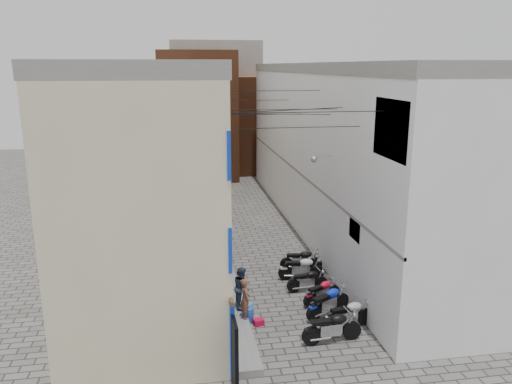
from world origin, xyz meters
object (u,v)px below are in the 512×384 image
motorcycle_g (301,259)px  water_jug_far (248,311)px  motorcycle_a (332,326)px  motorcycle_d (322,290)px  person_a (245,298)px  water_jug_near (249,315)px  motorcycle_e (307,279)px  person_b (242,287)px  motorcycle_c (328,300)px  motorcycle_f (301,267)px  red_crate (258,322)px  motorcycle_b (349,313)px

motorcycle_g → water_jug_far: (-2.98, -3.88, -0.27)m
motorcycle_a → water_jug_far: (-2.48, 2.09, -0.32)m
motorcycle_d → person_a: (-3.13, -1.13, 0.47)m
motorcycle_g → water_jug_near: (-2.98, -4.19, -0.28)m
motorcycle_a → motorcycle_g: (0.50, 5.97, -0.05)m
motorcycle_e → water_jug_far: (-2.71, -1.81, -0.23)m
motorcycle_g → person_a: 5.35m
water_jug_near → motorcycle_a: bearing=-35.6°
motorcycle_d → person_a: bearing=-95.8°
person_a → water_jug_far: size_ratio=2.66×
motorcycle_d → person_b: (-3.13, -0.33, 0.52)m
motorcycle_g → water_jug_near: motorcycle_g is taller
motorcycle_c → motorcycle_g: size_ratio=1.10×
motorcycle_d → water_jug_near: motorcycle_d is taller
motorcycle_g → person_a: person_a is taller
motorcycle_f → motorcycle_d: bearing=12.9°
red_crate → motorcycle_f: bearing=55.1°
motorcycle_f → person_a: person_a is taller
motorcycle_a → motorcycle_d: (0.49, 2.79, -0.08)m
motorcycle_c → water_jug_near: bearing=-118.0°
person_a → water_jug_near: size_ratio=2.79×
motorcycle_e → person_a: person_a is taller
motorcycle_e → red_crate: size_ratio=4.83×
motorcycle_b → water_jug_near: motorcycle_b is taller
motorcycle_c → motorcycle_f: motorcycle_c is taller
motorcycle_f → water_jug_far: size_ratio=3.59×
motorcycle_b → red_crate: bearing=-114.0°
motorcycle_d → person_a: 3.36m
person_b → water_jug_far: person_b is taller
motorcycle_d → water_jug_far: bearing=-102.5°
motorcycle_d → red_crate: bearing=-90.1°
motorcycle_f → water_jug_near: size_ratio=3.76×
motorcycle_e → motorcycle_f: size_ratio=0.88×
motorcycle_c → water_jug_far: bearing=-124.1°
motorcycle_e → motorcycle_f: motorcycle_f is taller
motorcycle_f → water_jug_far: motorcycle_f is taller
motorcycle_d → motorcycle_e: 1.15m
motorcycle_a → motorcycle_f: 5.02m
motorcycle_d → motorcycle_b: bearing=-15.4°
motorcycle_g → person_b: size_ratio=1.21×
motorcycle_c → person_b: bearing=-130.5°
motorcycle_c → red_crate: bearing=-112.0°
person_a → motorcycle_c: bearing=-94.0°
motorcycle_a → motorcycle_c: size_ratio=1.00×
red_crate → motorcycle_d: bearing=25.6°
motorcycle_a → motorcycle_f: motorcycle_a is taller
person_b → water_jug_far: 0.85m
red_crate → person_a: bearing=161.2°
motorcycle_a → red_crate: 2.70m
motorcycle_d → motorcycle_c: bearing=-28.9°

